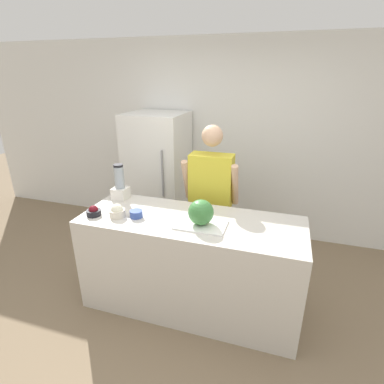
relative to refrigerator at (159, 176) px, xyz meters
name	(u,v)px	position (x,y,z in m)	size (l,w,h in m)	color
ground_plane	(178,330)	(0.87, -1.66, -0.85)	(14.00, 14.00, 0.00)	#7F6B51
wall_back	(229,141)	(0.87, 0.41, 0.45)	(8.00, 0.06, 2.60)	white
counter_island	(191,263)	(0.87, -1.29, -0.38)	(2.01, 0.74, 0.94)	beige
refrigerator	(159,176)	(0.00, 0.00, 0.00)	(0.74, 0.75, 1.69)	white
person	(211,201)	(0.90, -0.64, 0.01)	(0.60, 0.27, 1.68)	#333338
cutting_board	(201,225)	(0.99, -1.37, 0.10)	(0.43, 0.28, 0.01)	white
watermelon	(201,212)	(0.99, -1.37, 0.22)	(0.22, 0.22, 0.22)	#3D7F3D
bowl_cherries	(94,212)	(0.00, -1.48, 0.13)	(0.13, 0.13, 0.10)	black
bowl_cream	(117,211)	(0.22, -1.44, 0.14)	(0.14, 0.14, 0.12)	beige
bowl_small_blue	(136,214)	(0.39, -1.39, 0.13)	(0.11, 0.11, 0.06)	#334C9E
blender	(120,185)	(0.03, -1.05, 0.24)	(0.15, 0.15, 0.37)	silver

